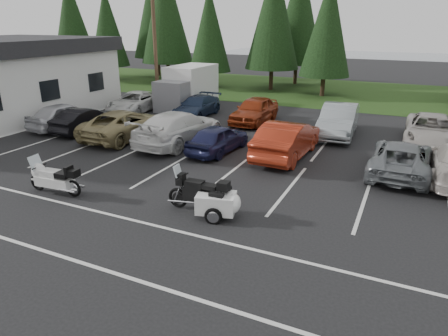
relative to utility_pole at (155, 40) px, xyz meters
The scene contains 29 objects.
ground 16.31m from the utility_pole, 50.19° to the right, with size 120.00×120.00×0.00m, color black.
grass_strip 16.31m from the utility_pole, 50.19° to the left, with size 80.00×16.00×0.01m, color #213B12.
lake_water 45.47m from the utility_pole, 71.97° to the left, with size 70.00×50.00×0.02m, color slate.
utility_pole is the anchor object (origin of this frame).
box_truck 3.85m from the utility_pole, 14.04° to the left, with size 2.40×5.60×2.90m, color silver, non-canonical shape.
stall_markings 14.90m from the utility_pole, 45.00° to the right, with size 32.00×16.00×0.01m, color silver.
conifer_0 20.90m from the utility_pole, 149.74° to the left, with size 4.58×4.58×10.66m.
conifer_1 15.14m from the utility_pole, 142.52° to the left, with size 3.96×3.96×9.22m.
conifer_2 12.56m from the utility_pole, 119.05° to the left, with size 5.10×5.10×11.89m.
conifer_3 9.43m from the utility_pole, 93.04° to the left, with size 3.87×3.87×9.02m.
conifer_4 12.13m from the utility_pole, 65.36° to the left, with size 4.80×4.80×11.17m.
conifer_5 13.89m from the utility_pole, 43.83° to the left, with size 4.14×4.14×9.63m.
conifer_back_a 18.20m from the utility_pole, 123.69° to the left, with size 5.28×5.28×12.30m.
conifer_back_b 16.75m from the utility_pole, 68.84° to the left, with size 4.97×4.97×11.58m.
car_near_0 8.73m from the utility_pole, 99.76° to the right, with size 1.80×4.47×1.52m, color silver.
car_near_1 8.76m from the utility_pole, 87.96° to the right, with size 1.43×4.10×1.35m, color black.
car_near_2 9.34m from the utility_pole, 68.06° to the right, with size 2.50×5.42×1.50m, color #918354.
car_near_3 10.65m from the utility_pole, 49.78° to the right, with size 2.34×5.75×1.67m, color silver.
car_near_4 12.56m from the utility_pole, 42.30° to the right, with size 1.58×3.94×1.34m, color #1B1E44.
car_near_5 14.57m from the utility_pole, 31.35° to the right, with size 1.77×5.09×1.68m, color maroon.
car_near_6 18.87m from the utility_pole, 23.95° to the right, with size 2.27×4.92×1.37m, color slate.
car_far_0 4.62m from the utility_pole, 99.52° to the right, with size 2.26×4.90×1.36m, color silver.
car_far_1 6.07m from the utility_pole, 22.30° to the right, with size 1.85×4.56×1.32m, color #1C2A46.
car_far_2 9.28m from the utility_pole, 11.71° to the right, with size 1.86×4.61×1.57m, color maroon.
car_far_3 14.21m from the utility_pole, 10.43° to the right, with size 1.78×5.09×1.68m, color gray.
car_far_4 18.58m from the utility_pole, ahead, with size 2.45×5.31×1.48m, color #ABA59D.
touring_motorcycle 16.48m from the utility_pole, 69.45° to the right, with size 2.50×0.77×1.38m, color silver, non-canonical shape.
cargo_trailer 18.89m from the utility_pole, 50.35° to the right, with size 1.77×0.99×0.82m, color white, non-canonical shape.
adventure_motorcycle 18.30m from the utility_pole, 51.75° to the right, with size 2.54×0.88×1.54m, color black, non-canonical shape.
Camera 1 is at (6.85, -12.47, 5.90)m, focal length 32.00 mm.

